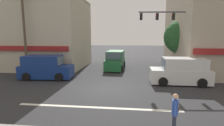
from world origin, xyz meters
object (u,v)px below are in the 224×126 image
Objects in this scene: street_tree at (181,37)px; van_waiting_far at (46,68)px; van_crossing_center at (115,60)px; utility_pole_near_left at (25,35)px; van_crossing_rightbound at (181,72)px; traffic_light_mast at (177,31)px; pedestrian_foreground_with_bag at (175,111)px.

van_waiting_far is at bearing -158.48° from street_tree.
van_crossing_center is at bearing 177.76° from street_tree.
street_tree is 16.06m from utility_pole_near_left.
van_crossing_center is at bearing 26.69° from utility_pole_near_left.
traffic_light_mast is at bearing 88.08° from van_crossing_rightbound.
van_crossing_rightbound is at bearing -6.73° from utility_pole_near_left.
van_crossing_center is at bearing 104.83° from pedestrian_foreground_with_bag.
van_waiting_far is at bearing -137.12° from van_crossing_center.
van_crossing_rightbound is 2.76× the size of pedestrian_foreground_with_bag.
van_waiting_far is at bearing -170.97° from traffic_light_mast.
utility_pole_near_left is 14.63m from van_crossing_rightbound.
van_crossing_rightbound is (5.85, -5.89, 0.00)m from van_crossing_center.
traffic_light_mast is 1.32× the size of van_crossing_center.
street_tree is 7.69m from van_crossing_center.
utility_pole_near_left is at bearing -165.83° from street_tree.
traffic_light_mast is 10.80m from pedestrian_foreground_with_bag.
pedestrian_foreground_with_bag is at bearing -103.18° from traffic_light_mast.
van_crossing_center is at bearing 149.10° from traffic_light_mast.
van_crossing_center reaches higher than pedestrian_foreground_with_bag.
street_tree is 1.19× the size of van_crossing_center.
traffic_light_mast reaches higher than pedestrian_foreground_with_bag.
street_tree is 3.34× the size of pedestrian_foreground_with_bag.
van_crossing_rightbound is (14.22, -1.68, -2.97)m from utility_pole_near_left.
van_crossing_rightbound is 7.98m from pedestrian_foreground_with_bag.
pedestrian_foreground_with_bag is (-2.34, -9.99, -3.35)m from traffic_light_mast.
van_crossing_center is at bearing 134.79° from van_crossing_rightbound.
traffic_light_mast is 1.35× the size of van_crossing_rightbound.
street_tree reaches higher than pedestrian_foreground_with_bag.
van_waiting_far is (-13.02, -5.13, -2.72)m from street_tree.
street_tree is 14.02m from pedestrian_foreground_with_bag.
street_tree is 0.73× the size of utility_pole_near_left.
van_waiting_far is 1.02× the size of van_crossing_rightbound.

